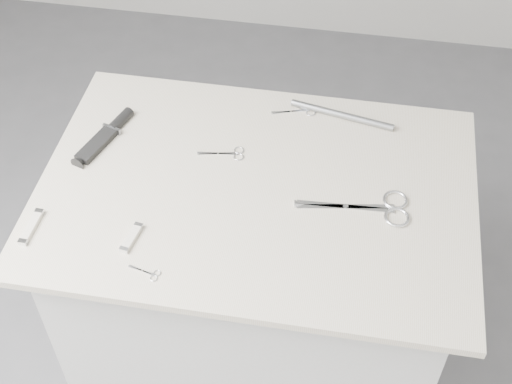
% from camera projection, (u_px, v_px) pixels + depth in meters
% --- Properties ---
extents(ground, '(4.00, 4.00, 0.01)m').
position_uv_depth(ground, '(256.00, 382.00, 2.31)').
color(ground, slate).
rests_on(ground, ground).
extents(plinth, '(0.90, 0.60, 0.90)m').
position_uv_depth(plinth, '(256.00, 303.00, 1.98)').
color(plinth, silver).
rests_on(plinth, ground).
extents(display_board, '(1.00, 0.70, 0.02)m').
position_uv_depth(display_board, '(256.00, 190.00, 1.64)').
color(display_board, beige).
rests_on(display_board, plinth).
extents(large_shears, '(0.25, 0.11, 0.01)m').
position_uv_depth(large_shears, '(378.00, 208.00, 1.58)').
color(large_shears, silver).
rests_on(large_shears, display_board).
extents(embroidery_scissors_a, '(0.11, 0.05, 0.00)m').
position_uv_depth(embroidery_scissors_a, '(229.00, 154.00, 1.71)').
color(embroidery_scissors_a, silver).
rests_on(embroidery_scissors_a, display_board).
extents(embroidery_scissors_b, '(0.11, 0.06, 0.00)m').
position_uv_depth(embroidery_scissors_b, '(301.00, 111.00, 1.81)').
color(embroidery_scissors_b, silver).
rests_on(embroidery_scissors_b, display_board).
extents(tiny_scissors, '(0.07, 0.03, 0.00)m').
position_uv_depth(tiny_scissors, '(148.00, 273.00, 1.47)').
color(tiny_scissors, silver).
rests_on(tiny_scissors, display_board).
extents(sheathed_knife, '(0.09, 0.20, 0.03)m').
position_uv_depth(sheathed_knife, '(108.00, 134.00, 1.74)').
color(sheathed_knife, black).
rests_on(sheathed_knife, display_board).
extents(pocket_knife_a, '(0.02, 0.10, 0.01)m').
position_uv_depth(pocket_knife_a, '(31.00, 227.00, 1.54)').
color(pocket_knife_a, silver).
rests_on(pocket_knife_a, display_board).
extents(pocket_knife_b, '(0.03, 0.08, 0.01)m').
position_uv_depth(pocket_knife_b, '(132.00, 238.00, 1.52)').
color(pocket_knife_b, silver).
rests_on(pocket_knife_b, display_board).
extents(metal_rail, '(0.26, 0.07, 0.02)m').
position_uv_depth(metal_rail, '(342.00, 115.00, 1.79)').
color(metal_rail, gray).
rests_on(metal_rail, display_board).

